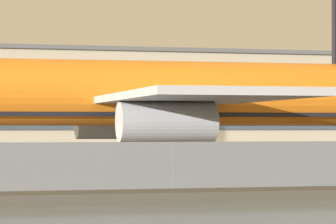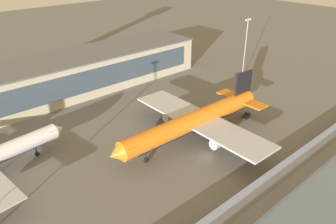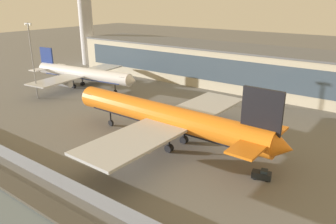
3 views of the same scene
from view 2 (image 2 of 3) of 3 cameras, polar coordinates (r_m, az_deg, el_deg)
The scene contains 7 objects.
ground_plane at distance 85.88m, azimuth 6.79°, elevation -7.56°, with size 500.00×500.00×0.00m, color #66635E.
shoreline_seawall at distance 76.72m, azimuth 18.46°, elevation -13.64°, with size 320.00×3.00×0.50m.
perimeter_fence at distance 77.65m, azimuth 15.74°, elevation -11.56°, with size 280.00×0.10×2.72m.
cargo_jet_orange at distance 89.48m, azimuth 4.83°, elevation -1.51°, with size 52.56×44.84×15.39m.
baggage_tug at distance 105.69m, azimuth 13.51°, elevation -0.58°, with size 3.50×2.34×1.80m.
terminal_building at distance 122.17m, azimuth -19.32°, elevation 5.46°, with size 115.45×22.43×13.27m.
apron_light_mast_apron_east at distance 130.26m, azimuth 13.30°, elevation 10.84°, with size 3.20×0.40×24.68m.
Camera 2 is at (-53.87, -45.97, 48.58)m, focal length 35.00 mm.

